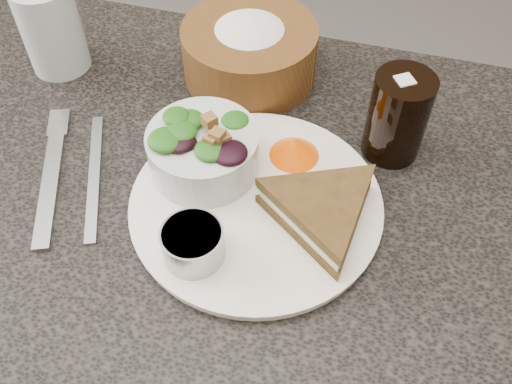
{
  "coord_description": "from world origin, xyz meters",
  "views": [
    {
      "loc": [
        0.18,
        -0.38,
        1.28
      ],
      "look_at": [
        0.07,
        0.0,
        0.78
      ],
      "focal_mm": 40.0,
      "sensor_mm": 36.0,
      "label": 1
    }
  ],
  "objects_px": {
    "dining_table": "(216,334)",
    "bread_basket": "(250,44)",
    "sandwich": "(322,211)",
    "dinner_plate": "(256,205)",
    "salad_bowl": "(203,145)",
    "cola_glass": "(399,113)",
    "water_glass": "(51,28)",
    "dressing_ramekin": "(193,244)"
  },
  "relations": [
    {
      "from": "dining_table",
      "to": "dressing_ramekin",
      "type": "relative_size",
      "value": 14.92
    },
    {
      "from": "salad_bowl",
      "to": "dressing_ramekin",
      "type": "bearing_deg",
      "value": -76.35
    },
    {
      "from": "cola_glass",
      "to": "sandwich",
      "type": "bearing_deg",
      "value": -112.45
    },
    {
      "from": "dining_table",
      "to": "cola_glass",
      "type": "relative_size",
      "value": 8.0
    },
    {
      "from": "dining_table",
      "to": "salad_bowl",
      "type": "bearing_deg",
      "value": 97.16
    },
    {
      "from": "dinner_plate",
      "to": "dressing_ramekin",
      "type": "distance_m",
      "value": 0.1
    },
    {
      "from": "dressing_ramekin",
      "to": "water_glass",
      "type": "distance_m",
      "value": 0.4
    },
    {
      "from": "bread_basket",
      "to": "sandwich",
      "type": "bearing_deg",
      "value": -57.51
    },
    {
      "from": "dressing_ramekin",
      "to": "bread_basket",
      "type": "bearing_deg",
      "value": 95.25
    },
    {
      "from": "water_glass",
      "to": "cola_glass",
      "type": "bearing_deg",
      "value": -4.81
    },
    {
      "from": "dinner_plate",
      "to": "salad_bowl",
      "type": "distance_m",
      "value": 0.09
    },
    {
      "from": "dining_table",
      "to": "cola_glass",
      "type": "xyz_separation_m",
      "value": [
        0.21,
        0.14,
        0.44
      ]
    },
    {
      "from": "dining_table",
      "to": "water_glass",
      "type": "bearing_deg",
      "value": 146.39
    },
    {
      "from": "dinner_plate",
      "to": "water_glass",
      "type": "distance_m",
      "value": 0.39
    },
    {
      "from": "dressing_ramekin",
      "to": "water_glass",
      "type": "height_order",
      "value": "water_glass"
    },
    {
      "from": "cola_glass",
      "to": "water_glass",
      "type": "relative_size",
      "value": 1.0
    },
    {
      "from": "salad_bowl",
      "to": "water_glass",
      "type": "bearing_deg",
      "value": 151.96
    },
    {
      "from": "bread_basket",
      "to": "cola_glass",
      "type": "xyz_separation_m",
      "value": [
        0.21,
        -0.09,
        0.01
      ]
    },
    {
      "from": "salad_bowl",
      "to": "dining_table",
      "type": "bearing_deg",
      "value": -82.84
    },
    {
      "from": "cola_glass",
      "to": "water_glass",
      "type": "bearing_deg",
      "value": 175.19
    },
    {
      "from": "dining_table",
      "to": "sandwich",
      "type": "height_order",
      "value": "sandwich"
    },
    {
      "from": "bread_basket",
      "to": "cola_glass",
      "type": "bearing_deg",
      "value": -23.46
    },
    {
      "from": "dinner_plate",
      "to": "cola_glass",
      "type": "bearing_deg",
      "value": 44.89
    },
    {
      "from": "salad_bowl",
      "to": "dinner_plate",
      "type": "bearing_deg",
      "value": -24.95
    },
    {
      "from": "dressing_ramekin",
      "to": "water_glass",
      "type": "relative_size",
      "value": 0.53
    },
    {
      "from": "sandwich",
      "to": "dressing_ramekin",
      "type": "distance_m",
      "value": 0.15
    },
    {
      "from": "bread_basket",
      "to": "water_glass",
      "type": "relative_size",
      "value": 1.48
    },
    {
      "from": "sandwich",
      "to": "salad_bowl",
      "type": "distance_m",
      "value": 0.16
    },
    {
      "from": "sandwich",
      "to": "bread_basket",
      "type": "height_order",
      "value": "bread_basket"
    },
    {
      "from": "sandwich",
      "to": "cola_glass",
      "type": "bearing_deg",
      "value": 103.31
    },
    {
      "from": "dressing_ramekin",
      "to": "water_glass",
      "type": "xyz_separation_m",
      "value": [
        -0.3,
        0.27,
        0.03
      ]
    },
    {
      "from": "dining_table",
      "to": "bread_basket",
      "type": "xyz_separation_m",
      "value": [
        -0.0,
        0.23,
        0.43
      ]
    },
    {
      "from": "salad_bowl",
      "to": "water_glass",
      "type": "distance_m",
      "value": 0.31
    },
    {
      "from": "sandwich",
      "to": "dressing_ramekin",
      "type": "relative_size",
      "value": 2.36
    },
    {
      "from": "bread_basket",
      "to": "cola_glass",
      "type": "relative_size",
      "value": 1.49
    },
    {
      "from": "dining_table",
      "to": "sandwich",
      "type": "bearing_deg",
      "value": -1.52
    },
    {
      "from": "sandwich",
      "to": "salad_bowl",
      "type": "bearing_deg",
      "value": -159.96
    },
    {
      "from": "bread_basket",
      "to": "water_glass",
      "type": "xyz_separation_m",
      "value": [
        -0.27,
        -0.05,
        0.01
      ]
    },
    {
      "from": "dining_table",
      "to": "bread_basket",
      "type": "relative_size",
      "value": 5.38
    },
    {
      "from": "dining_table",
      "to": "water_glass",
      "type": "relative_size",
      "value": 7.96
    },
    {
      "from": "water_glass",
      "to": "salad_bowl",
      "type": "bearing_deg",
      "value": -28.04
    },
    {
      "from": "dinner_plate",
      "to": "sandwich",
      "type": "xyz_separation_m",
      "value": [
        0.08,
        -0.01,
        0.03
      ]
    }
  ]
}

